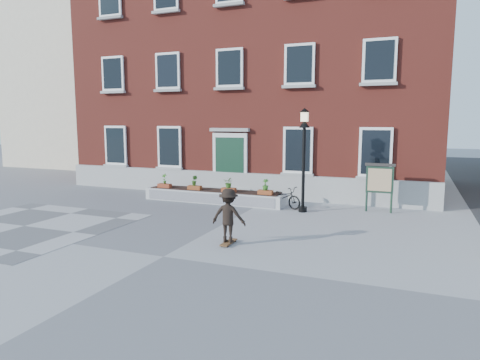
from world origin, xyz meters
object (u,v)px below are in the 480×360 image
at_px(bicycle, 284,197).
at_px(notice_board, 380,179).
at_px(skateboarder, 229,216).
at_px(lamp_post, 304,145).

bearing_deg(bicycle, notice_board, -58.98).
distance_m(notice_board, skateboarder, 7.06).
xyz_separation_m(lamp_post, skateboarder, (-0.89, -5.04, -1.71)).
xyz_separation_m(bicycle, skateboarder, (0.01, -5.51, 0.39)).
xyz_separation_m(lamp_post, notice_board, (2.69, 1.03, -1.28)).
xyz_separation_m(bicycle, lamp_post, (0.90, -0.47, 2.10)).
bearing_deg(notice_board, skateboarder, -120.53).
xyz_separation_m(notice_board, skateboarder, (-3.58, -6.07, -0.43)).
distance_m(bicycle, notice_board, 3.73).
height_order(notice_board, skateboarder, notice_board).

